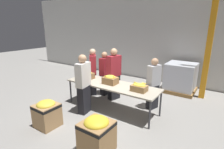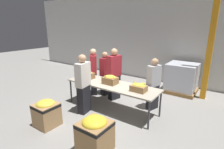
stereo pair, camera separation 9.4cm
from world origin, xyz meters
TOP-DOWN VIEW (x-y plane):
  - ground_plane at (0.00, 0.00)m, footprint 30.00×30.00m
  - wall_back at (0.00, 3.55)m, footprint 16.00×0.08m
  - sorting_table at (0.00, 0.00)m, footprint 2.89×0.89m
  - banana_box_0 at (-0.97, -0.01)m, footprint 0.38×0.33m
  - banana_box_1 at (-0.05, -0.00)m, footprint 0.42×0.32m
  - banana_box_2 at (0.92, -0.06)m, footprint 0.41×0.30m
  - volunteer_0 at (-1.26, 0.63)m, footprint 0.47×0.49m
  - volunteer_1 at (-0.89, 0.84)m, footprint 0.26×0.45m
  - volunteer_2 at (-0.37, 0.67)m, footprint 0.34×0.52m
  - volunteer_3 at (-0.54, -0.64)m, footprint 0.30×0.49m
  - volunteer_4 at (1.01, 0.75)m, footprint 0.33×0.47m
  - donation_bin_0 at (-0.82, -1.72)m, footprint 0.54×0.54m
  - donation_bin_1 at (0.81, -1.72)m, footprint 0.60×0.60m
  - support_pillar at (2.17, 2.52)m, footprint 0.18×0.18m
  - pallet_stack_0 at (1.35, 2.71)m, footprint 1.14×1.14m

SIDE VIEW (x-z plane):
  - ground_plane at x=0.00m, z-range 0.00..0.00m
  - donation_bin_0 at x=-0.82m, z-range 0.02..0.72m
  - donation_bin_1 at x=0.81m, z-range 0.02..0.78m
  - pallet_stack_0 at x=1.35m, z-range -0.01..1.10m
  - sorting_table at x=0.00m, z-range 0.36..1.16m
  - volunteer_4 at x=1.01m, z-range 0.00..1.58m
  - volunteer_1 at x=-0.89m, z-range 0.00..1.59m
  - volunteer_0 at x=-1.26m, z-range -0.01..1.69m
  - volunteer_3 at x=-0.54m, z-range -0.01..1.73m
  - volunteer_2 at x=-0.37m, z-range -0.01..1.77m
  - banana_box_2 at x=0.92m, z-range 0.80..1.04m
  - banana_box_0 at x=-0.97m, z-range 0.80..1.07m
  - banana_box_1 at x=-0.05m, z-range 0.80..1.08m
  - wall_back at x=0.00m, z-range 0.00..4.00m
  - support_pillar at x=2.17m, z-range 0.00..4.00m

